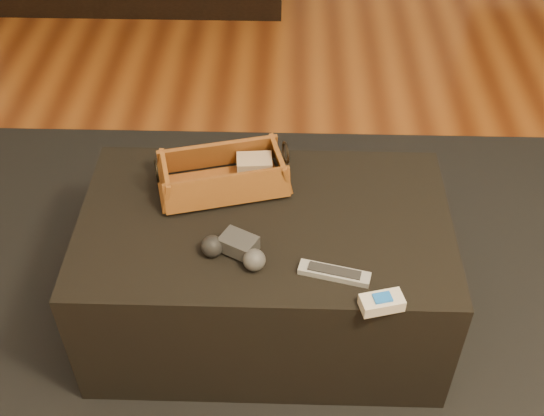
{
  "coord_description": "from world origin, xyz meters",
  "views": [
    {
      "loc": [
        -0.14,
        -0.95,
        1.69
      ],
      "look_at": [
        -0.17,
        0.34,
        0.49
      ],
      "focal_mm": 45.0,
      "sensor_mm": 36.0,
      "label": 1
    }
  ],
  "objects_px": {
    "wicker_basket": "(223,176)",
    "game_controller": "(235,249)",
    "ottoman": "(265,272)",
    "silver_remote": "(334,273)",
    "cream_gadget": "(382,302)",
    "tv_remote": "(218,185)"
  },
  "relations": [
    {
      "from": "ottoman",
      "to": "wicker_basket",
      "type": "bearing_deg",
      "value": 133.56
    },
    {
      "from": "tv_remote",
      "to": "ottoman",
      "type": "bearing_deg",
      "value": -59.55
    },
    {
      "from": "ottoman",
      "to": "wicker_basket",
      "type": "distance_m",
      "value": 0.31
    },
    {
      "from": "wicker_basket",
      "to": "game_controller",
      "type": "xyz_separation_m",
      "value": [
        0.05,
        -0.27,
        -0.01
      ]
    },
    {
      "from": "wicker_basket",
      "to": "cream_gadget",
      "type": "bearing_deg",
      "value": -45.82
    },
    {
      "from": "ottoman",
      "to": "cream_gadget",
      "type": "distance_m",
      "value": 0.46
    },
    {
      "from": "silver_remote",
      "to": "cream_gadget",
      "type": "distance_m",
      "value": 0.14
    },
    {
      "from": "tv_remote",
      "to": "wicker_basket",
      "type": "height_order",
      "value": "wicker_basket"
    },
    {
      "from": "silver_remote",
      "to": "tv_remote",
      "type": "bearing_deg",
      "value": 135.74
    },
    {
      "from": "game_controller",
      "to": "silver_remote",
      "type": "distance_m",
      "value": 0.25
    },
    {
      "from": "tv_remote",
      "to": "wicker_basket",
      "type": "bearing_deg",
      "value": 30.87
    },
    {
      "from": "wicker_basket",
      "to": "silver_remote",
      "type": "distance_m",
      "value": 0.44
    },
    {
      "from": "game_controller",
      "to": "ottoman",
      "type": "bearing_deg",
      "value": 64.09
    },
    {
      "from": "ottoman",
      "to": "game_controller",
      "type": "bearing_deg",
      "value": -115.91
    },
    {
      "from": "wicker_basket",
      "to": "silver_remote",
      "type": "height_order",
      "value": "wicker_basket"
    },
    {
      "from": "tv_remote",
      "to": "cream_gadget",
      "type": "height_order",
      "value": "cream_gadget"
    },
    {
      "from": "game_controller",
      "to": "cream_gadget",
      "type": "xyz_separation_m",
      "value": [
        0.35,
        -0.15,
        -0.01
      ]
    },
    {
      "from": "wicker_basket",
      "to": "silver_remote",
      "type": "bearing_deg",
      "value": -47.19
    },
    {
      "from": "wicker_basket",
      "to": "game_controller",
      "type": "relative_size",
      "value": 2.16
    },
    {
      "from": "tv_remote",
      "to": "wicker_basket",
      "type": "relative_size",
      "value": 0.48
    },
    {
      "from": "silver_remote",
      "to": "ottoman",
      "type": "bearing_deg",
      "value": 132.32
    },
    {
      "from": "cream_gadget",
      "to": "ottoman",
      "type": "bearing_deg",
      "value": 134.44
    }
  ]
}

